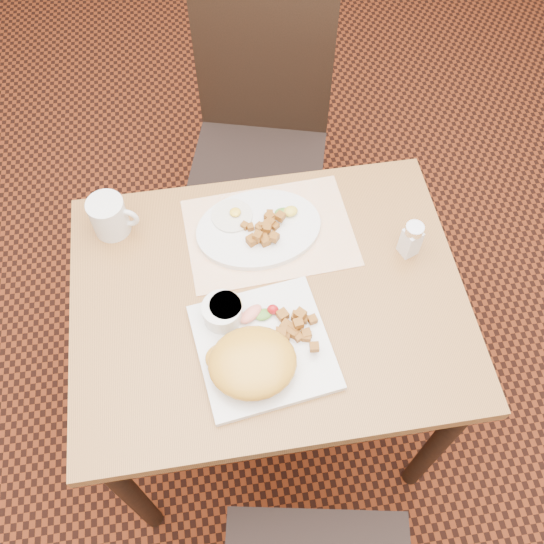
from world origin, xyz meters
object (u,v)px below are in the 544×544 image
at_px(plate_square, 264,347).
at_px(coffee_mug, 110,216).
at_px(plate_oval, 259,229).
at_px(salt_shaker, 411,239).
at_px(table, 269,318).
at_px(chair_far, 260,134).

height_order(plate_square, coffee_mug, coffee_mug).
relative_size(plate_square, plate_oval, 0.92).
bearing_deg(plate_square, salt_shaker, 27.59).
relative_size(plate_oval, salt_shaker, 3.05).
relative_size(plate_square, salt_shaker, 2.80).
bearing_deg(plate_oval, plate_square, -96.34).
xyz_separation_m(table, salt_shaker, (0.35, 0.07, 0.16)).
bearing_deg(plate_oval, chair_far, 81.67).
bearing_deg(table, chair_far, 83.50).
distance_m(table, salt_shaker, 0.39).
xyz_separation_m(table, coffee_mug, (-0.34, 0.25, 0.16)).
xyz_separation_m(table, plate_square, (-0.03, -0.13, 0.12)).
bearing_deg(salt_shaker, plate_square, -152.41).
bearing_deg(plate_square, chair_far, 82.41).
height_order(chair_far, coffee_mug, chair_far).
xyz_separation_m(chair_far, coffee_mug, (-0.42, -0.46, 0.26)).
distance_m(chair_far, plate_square, 0.87).
xyz_separation_m(table, plate_oval, (0.00, 0.18, 0.12)).
distance_m(salt_shaker, coffee_mug, 0.71).
bearing_deg(plate_oval, coffee_mug, 169.74).
distance_m(table, coffee_mug, 0.45).
bearing_deg(salt_shaker, table, -168.60).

